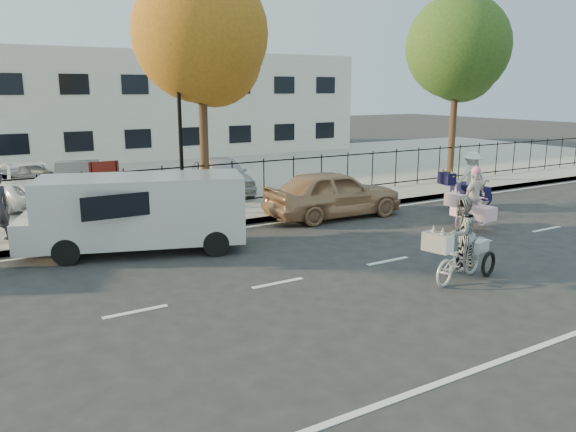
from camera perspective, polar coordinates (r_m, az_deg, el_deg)
ground at (r=11.83m, az=-1.03°, el=-6.85°), size 120.00×120.00×0.00m
road_markings at (r=11.83m, az=-1.03°, el=-6.83°), size 60.00×9.52×0.01m
curb at (r=16.20m, az=-10.00°, el=-1.34°), size 60.00×0.10×0.15m
sidewalk at (r=17.16m, az=-11.27°, el=-0.60°), size 60.00×2.20×0.15m
parking_lot at (r=25.58m, az=-18.11°, el=3.38°), size 60.00×15.60×0.15m
iron_fence at (r=18.01m, az=-12.58°, el=2.65°), size 58.00×0.06×1.50m
building at (r=35.11m, az=-22.25°, el=10.27°), size 34.00×10.00×6.00m
lamppost at (r=17.56m, az=-10.94°, el=9.74°), size 0.36×0.36×4.33m
street_sign at (r=17.06m, az=-18.13°, el=3.53°), size 0.85×0.06×1.80m
zebra_trike at (r=12.34m, az=17.03°, el=-3.16°), size 2.13×1.17×1.82m
unicorn_bike at (r=16.99m, az=18.26°, el=0.95°), size 1.83×1.28×1.84m
bull_bike at (r=19.94m, az=17.98°, el=2.92°), size 2.14×1.49×1.94m
white_van at (r=14.28m, az=-14.95°, el=0.52°), size 5.76×3.28×1.90m
gold_sedan at (r=17.73m, az=4.64°, el=2.29°), size 4.52×1.97×1.52m
lot_car_b at (r=21.09m, az=-24.80°, el=3.06°), size 3.07×5.27×1.38m
lot_car_c at (r=20.66m, az=-20.50°, el=3.24°), size 2.30×4.39×1.38m
lot_car_d at (r=21.25m, az=-6.72°, el=4.20°), size 2.15×4.20×1.37m
tree_mid at (r=18.52m, az=-8.50°, el=17.16°), size 4.23×4.23×7.75m
tree_east at (r=25.15m, az=16.96°, el=15.63°), size 4.25×4.25×7.79m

